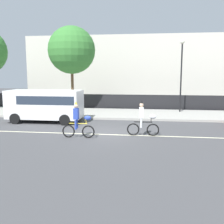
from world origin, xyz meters
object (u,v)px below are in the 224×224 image
at_px(parade_cyclist_cobalt, 78,122).
at_px(street_lamp_post, 182,65).
at_px(parade_cyclist_zebra, 143,120).
at_px(parked_van_white, 46,103).

xyz_separation_m(parade_cyclist_cobalt, street_lamp_post, (6.22, 9.25, 3.15)).
distance_m(parade_cyclist_cobalt, parade_cyclist_zebra, 3.44).
relative_size(parked_van_white, street_lamp_post, 0.85).
height_order(parade_cyclist_cobalt, street_lamp_post, street_lamp_post).
bearing_deg(parade_cyclist_cobalt, street_lamp_post, 56.06).
bearing_deg(street_lamp_post, parade_cyclist_cobalt, -123.94).
height_order(parade_cyclist_zebra, parked_van_white, parked_van_white).
bearing_deg(parked_van_white, parade_cyclist_zebra, -25.57).
bearing_deg(parked_van_white, parade_cyclist_cobalt, -50.51).
relative_size(parade_cyclist_zebra, parked_van_white, 0.38).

